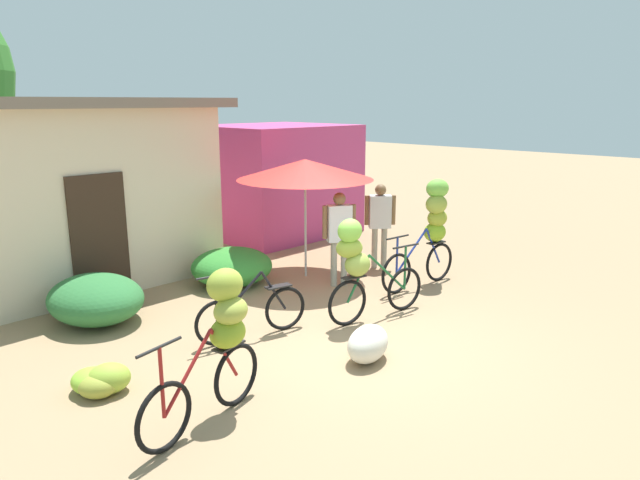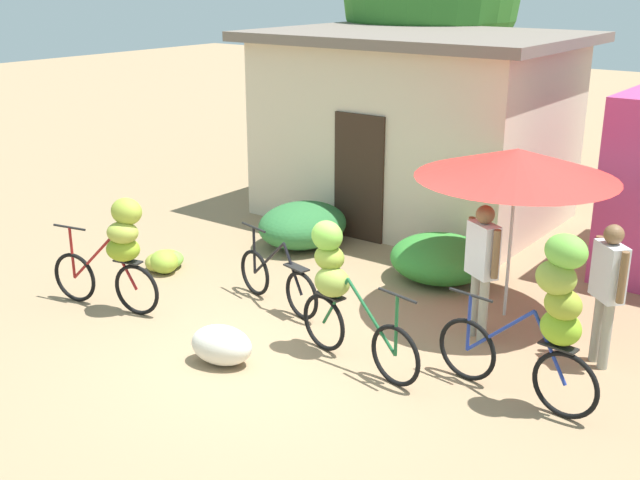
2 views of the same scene
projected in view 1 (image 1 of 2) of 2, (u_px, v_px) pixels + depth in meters
The scene contains 14 objects.
ground_plane at pixel (352, 342), 7.55m from camera, with size 60.00×60.00×0.00m, color #997B5A.
building_low at pixel (52, 190), 9.90m from camera, with size 5.19×3.82×3.13m.
shop_pink at pixel (276, 180), 13.59m from camera, with size 3.20×2.80×2.54m, color #BC3D78.
hedge_bush_front_left at pixel (96, 299), 8.17m from camera, with size 1.26×1.52×0.67m, color #2D6E36.
hedge_bush_front_right at pixel (232, 267), 9.85m from camera, with size 1.40×1.35×0.63m, color #328531.
market_umbrella at pixel (305, 169), 9.94m from camera, with size 2.38×2.38×2.10m.
bicycle_leftmost at pixel (220, 333), 5.61m from camera, with size 1.61×0.50×1.48m.
bicycle_near_pile at pixel (252, 313), 7.61m from camera, with size 1.57×0.43×0.94m.
bicycle_center_loaded at pixel (360, 263), 8.03m from camera, with size 1.72×0.53×1.52m.
bicycle_by_shop at pixel (432, 224), 9.72m from camera, with size 1.76×0.46×1.81m.
banana_pile_on_ground at pixel (99, 381), 6.20m from camera, with size 0.69×0.74×0.33m.
produce_sack at pixel (368, 344), 6.94m from camera, with size 0.70×0.44×0.44m, color silver.
person_vendor at pixel (339, 230), 9.63m from camera, with size 0.51×0.38×1.61m.
person_bystander at pixel (380, 217), 10.70m from camera, with size 0.45×0.42×1.59m.
Camera 1 is at (-5.33, -4.60, 3.07)m, focal length 32.31 mm.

